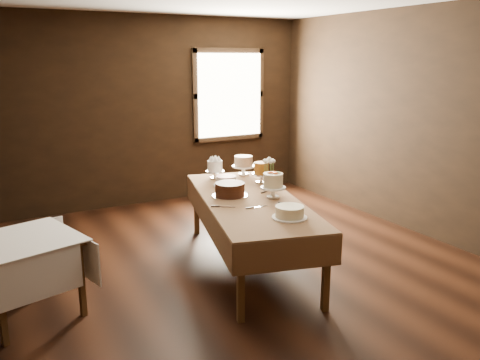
% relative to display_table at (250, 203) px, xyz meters
% --- Properties ---
extents(floor, '(5.00, 6.00, 0.01)m').
position_rel_display_table_xyz_m(floor, '(-0.09, -0.16, -0.69)').
color(floor, black).
rests_on(floor, ground).
extents(wall_back, '(5.00, 0.02, 2.80)m').
position_rel_display_table_xyz_m(wall_back, '(-0.09, 2.84, 0.71)').
color(wall_back, black).
rests_on(wall_back, ground).
extents(wall_right, '(0.02, 6.00, 2.80)m').
position_rel_display_table_xyz_m(wall_right, '(2.41, -0.16, 0.71)').
color(wall_right, black).
rests_on(wall_right, ground).
extents(window, '(1.10, 0.05, 1.30)m').
position_rel_display_table_xyz_m(window, '(1.21, 2.78, 0.91)').
color(window, '#FFEABF').
rests_on(window, wall_back).
extents(display_table, '(1.51, 2.58, 0.75)m').
position_rel_display_table_xyz_m(display_table, '(0.00, 0.00, 0.00)').
color(display_table, '#472F17').
rests_on(display_table, ground).
extents(side_table, '(1.03, 1.03, 0.70)m').
position_rel_display_table_xyz_m(side_table, '(-2.20, -0.02, -0.07)').
color(side_table, '#472F17').
rests_on(side_table, ground).
extents(cake_meringue, '(0.25, 0.25, 0.23)m').
position_rel_display_table_xyz_m(cake_meringue, '(0.06, 0.96, 0.16)').
color(cake_meringue, silver).
rests_on(cake_meringue, display_table).
extents(cake_speckled, '(0.29, 0.29, 0.25)m').
position_rel_display_table_xyz_m(cake_speckled, '(0.46, 0.96, 0.17)').
color(cake_speckled, white).
rests_on(cake_speckled, display_table).
extents(cake_lattice, '(0.32, 0.32, 0.11)m').
position_rel_display_table_xyz_m(cake_lattice, '(0.02, 0.58, 0.11)').
color(cake_lattice, white).
rests_on(cake_lattice, display_table).
extents(cake_caramel, '(0.23, 0.23, 0.26)m').
position_rel_display_table_xyz_m(cake_caramel, '(0.44, 0.50, 0.17)').
color(cake_caramel, silver).
rests_on(cake_caramel, display_table).
extents(cake_chocolate, '(0.40, 0.40, 0.15)m').
position_rel_display_table_xyz_m(cake_chocolate, '(-0.15, 0.17, 0.13)').
color(cake_chocolate, silver).
rests_on(cake_chocolate, display_table).
extents(cake_flowers, '(0.29, 0.29, 0.27)m').
position_rel_display_table_xyz_m(cake_flowers, '(0.23, -0.10, 0.17)').
color(cake_flowers, white).
rests_on(cake_flowers, display_table).
extents(cake_cream, '(0.32, 0.32, 0.11)m').
position_rel_display_table_xyz_m(cake_cream, '(-0.00, -0.75, 0.11)').
color(cake_cream, white).
rests_on(cake_cream, display_table).
extents(cake_server_a, '(0.24, 0.03, 0.01)m').
position_rel_display_table_xyz_m(cake_server_a, '(-0.05, -0.32, 0.06)').
color(cake_server_a, silver).
rests_on(cake_server_a, display_table).
extents(cake_server_b, '(0.12, 0.23, 0.01)m').
position_rel_display_table_xyz_m(cake_server_b, '(0.24, -0.44, 0.06)').
color(cake_server_b, silver).
rests_on(cake_server_b, display_table).
extents(cake_server_c, '(0.05, 0.24, 0.01)m').
position_rel_display_table_xyz_m(cake_server_c, '(0.08, 0.32, 0.06)').
color(cake_server_c, silver).
rests_on(cake_server_c, display_table).
extents(cake_server_d, '(0.23, 0.12, 0.01)m').
position_rel_display_table_xyz_m(cake_server_d, '(0.35, 0.17, 0.06)').
color(cake_server_d, silver).
rests_on(cake_server_d, display_table).
extents(cake_server_e, '(0.21, 0.16, 0.01)m').
position_rel_display_table_xyz_m(cake_server_e, '(-0.35, -0.18, 0.06)').
color(cake_server_e, silver).
rests_on(cake_server_e, display_table).
extents(flower_vase, '(0.18, 0.18, 0.13)m').
position_rel_display_table_xyz_m(flower_vase, '(0.39, 0.25, 0.12)').
color(flower_vase, '#2D2823').
rests_on(flower_vase, display_table).
extents(flower_bouquet, '(0.14, 0.14, 0.20)m').
position_rel_display_table_xyz_m(flower_bouquet, '(0.39, 0.25, 0.31)').
color(flower_bouquet, white).
rests_on(flower_bouquet, flower_vase).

